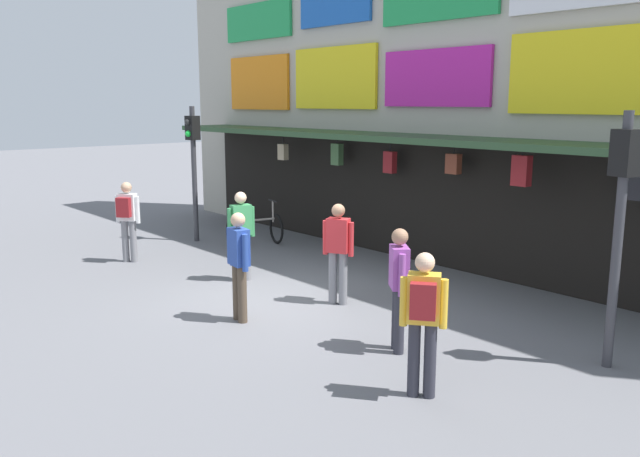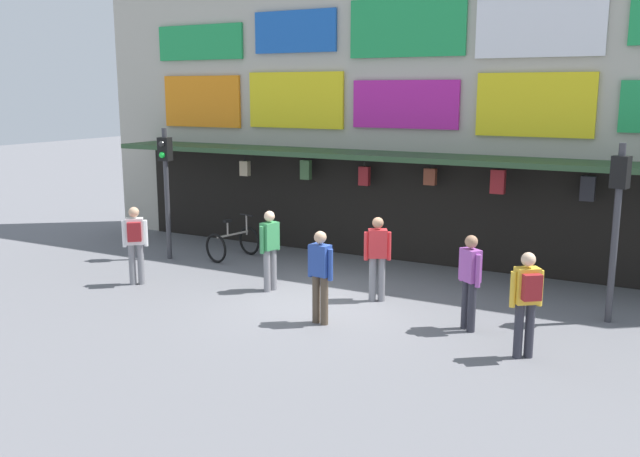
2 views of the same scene
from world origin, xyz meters
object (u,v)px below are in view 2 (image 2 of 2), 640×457
object	(u,v)px
traffic_light_far	(618,204)
pedestrian_in_blue	(320,272)
pedestrian_in_white	(135,240)
pedestrian_in_black	(377,252)
bicycle_parked	(233,243)
pedestrian_in_green	(270,246)
pedestrian_in_yellow	(470,277)
pedestrian_in_red	(527,297)
traffic_light_near	(166,172)

from	to	relation	value
traffic_light_far	pedestrian_in_blue	distance (m)	5.31
pedestrian_in_white	pedestrian_in_black	bearing A→B (deg)	15.29
bicycle_parked	pedestrian_in_blue	distance (m)	5.30
pedestrian_in_white	pedestrian_in_green	size ratio (longest dim) A/B	1.00
pedestrian_in_yellow	pedestrian_in_blue	world-z (taller)	same
traffic_light_far	pedestrian_in_yellow	world-z (taller)	traffic_light_far
pedestrian_in_white	pedestrian_in_yellow	distance (m)	7.07
traffic_light_far	pedestrian_in_red	bearing A→B (deg)	-111.66
traffic_light_near	pedestrian_in_black	bearing A→B (deg)	-7.49
pedestrian_in_white	pedestrian_in_red	distance (m)	8.18
traffic_light_far	pedestrian_in_green	world-z (taller)	traffic_light_far
pedestrian_in_black	pedestrian_in_red	size ratio (longest dim) A/B	1.00
pedestrian_in_black	pedestrian_in_red	distance (m)	3.61
pedestrian_in_black	pedestrian_in_blue	size ratio (longest dim) A/B	1.00
traffic_light_near	pedestrian_in_blue	xyz separation A→B (m)	(5.56, -2.50, -1.19)
traffic_light_near	pedestrian_in_white	size ratio (longest dim) A/B	1.90
traffic_light_far	traffic_light_near	bearing A→B (deg)	-179.89
traffic_light_near	traffic_light_far	world-z (taller)	same
pedestrian_in_white	pedestrian_in_yellow	xyz separation A→B (m)	(7.05, 0.53, -0.04)
bicycle_parked	pedestrian_in_black	distance (m)	4.79
traffic_light_far	pedestrian_in_red	world-z (taller)	traffic_light_far
traffic_light_near	pedestrian_in_green	bearing A→B (deg)	-17.76
pedestrian_in_black	pedestrian_in_red	xyz separation A→B (m)	(3.20, -1.67, 0.00)
pedestrian_in_green	pedestrian_in_blue	bearing A→B (deg)	-35.17
traffic_light_far	pedestrian_in_blue	xyz separation A→B (m)	(-4.52, -2.52, -1.19)
bicycle_parked	pedestrian_in_green	xyz separation A→B (m)	(2.28, -1.92, 0.55)
traffic_light_near	pedestrian_in_white	distance (m)	2.60
pedestrian_in_red	pedestrian_in_blue	bearing A→B (deg)	-179.11
pedestrian_in_green	traffic_light_near	bearing A→B (deg)	162.24
pedestrian_in_white	pedestrian_in_blue	world-z (taller)	same
pedestrian_in_white	pedestrian_in_yellow	bearing A→B (deg)	4.31
pedestrian_in_red	pedestrian_in_black	bearing A→B (deg)	152.42
pedestrian_in_yellow	pedestrian_in_red	size ratio (longest dim) A/B	1.00
pedestrian_in_white	pedestrian_in_blue	bearing A→B (deg)	-4.52
bicycle_parked	pedestrian_in_white	world-z (taller)	pedestrian_in_white
traffic_light_near	traffic_light_far	size ratio (longest dim) A/B	1.00
pedestrian_in_white	pedestrian_in_blue	size ratio (longest dim) A/B	1.00
traffic_light_near	bicycle_parked	distance (m)	2.36
pedestrian_in_blue	pedestrian_in_red	size ratio (longest dim) A/B	1.00
pedestrian_in_black	pedestrian_in_blue	world-z (taller)	same
pedestrian_in_yellow	pedestrian_in_white	bearing A→B (deg)	-175.69
traffic_light_near	pedestrian_in_black	distance (m)	6.07
traffic_light_far	pedestrian_in_black	distance (m)	4.41
pedestrian_in_black	pedestrian_in_red	bearing A→B (deg)	-27.58
pedestrian_in_yellow	pedestrian_in_black	bearing A→B (deg)	158.22
bicycle_parked	pedestrian_in_black	world-z (taller)	pedestrian_in_black
pedestrian_in_yellow	traffic_light_far	bearing A→B (deg)	37.67
traffic_light_near	traffic_light_far	xyz separation A→B (m)	(10.08, 0.02, 0.00)
pedestrian_in_green	pedestrian_in_red	bearing A→B (deg)	-13.16
pedestrian_in_green	pedestrian_in_red	xyz separation A→B (m)	(5.42, -1.27, 0.04)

